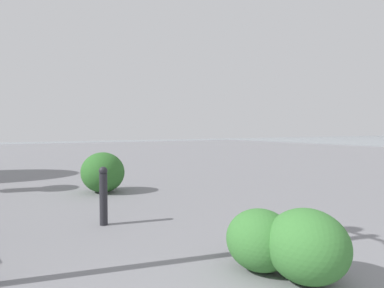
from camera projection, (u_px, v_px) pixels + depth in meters
name	position (u px, v px, depth m)	size (l,w,h in m)	color
bollard_near	(103.00, 195.00, 5.25)	(0.13, 0.13, 0.89)	#232328
bollard_mid	(100.00, 173.00, 7.84)	(0.13, 0.13, 0.87)	#232328
shrub_low	(260.00, 240.00, 3.58)	(0.75, 0.67, 0.63)	#387533
shrub_round	(103.00, 172.00, 7.96)	(1.08, 0.97, 0.92)	#2D6628
shrub_wide	(307.00, 246.00, 3.29)	(0.83, 0.75, 0.71)	#387533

